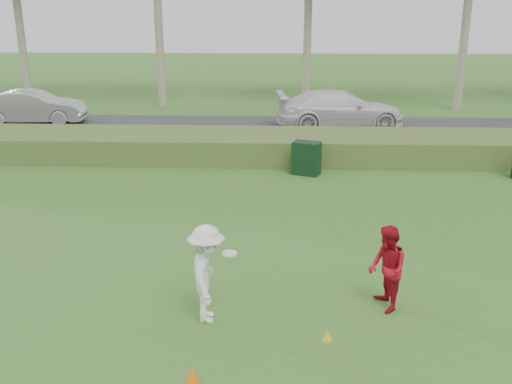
{
  "coord_description": "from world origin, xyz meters",
  "views": [
    {
      "loc": [
        0.52,
        -8.37,
        5.37
      ],
      "look_at": [
        0.0,
        4.0,
        1.3
      ],
      "focal_mm": 40.0,
      "sensor_mm": 36.0,
      "label": 1
    }
  ],
  "objects_px": {
    "cone_orange": "(192,374)",
    "car_right": "(340,109)",
    "player_red": "(387,269)",
    "cone_yellow": "(327,335)",
    "player_white": "(207,274)",
    "car_mid": "(33,107)",
    "utility_cabinet": "(306,158)"
  },
  "relations": [
    {
      "from": "cone_orange",
      "to": "car_right",
      "type": "bearing_deg",
      "value": 77.93
    },
    {
      "from": "player_red",
      "to": "cone_yellow",
      "type": "distance_m",
      "value": 1.74
    },
    {
      "from": "player_white",
      "to": "car_mid",
      "type": "relative_size",
      "value": 0.37
    },
    {
      "from": "player_red",
      "to": "utility_cabinet",
      "type": "bearing_deg",
      "value": 176.34
    },
    {
      "from": "cone_yellow",
      "to": "car_mid",
      "type": "xyz_separation_m",
      "value": [
        -12.39,
        17.62,
        0.75
      ]
    },
    {
      "from": "player_red",
      "to": "cone_orange",
      "type": "relative_size",
      "value": 6.88
    },
    {
      "from": "cone_yellow",
      "to": "car_right",
      "type": "bearing_deg",
      "value": 83.88
    },
    {
      "from": "player_white",
      "to": "cone_yellow",
      "type": "relative_size",
      "value": 9.2
    },
    {
      "from": "player_white",
      "to": "car_mid",
      "type": "distance_m",
      "value": 19.89
    },
    {
      "from": "car_mid",
      "to": "cone_yellow",
      "type": "bearing_deg",
      "value": -151.12
    },
    {
      "from": "cone_orange",
      "to": "car_right",
      "type": "xyz_separation_m",
      "value": [
        3.96,
        18.53,
        0.77
      ]
    },
    {
      "from": "cone_yellow",
      "to": "player_white",
      "type": "bearing_deg",
      "value": 163.88
    },
    {
      "from": "player_red",
      "to": "utility_cabinet",
      "type": "relative_size",
      "value": 1.47
    },
    {
      "from": "player_white",
      "to": "utility_cabinet",
      "type": "bearing_deg",
      "value": -17.4
    },
    {
      "from": "player_red",
      "to": "cone_orange",
      "type": "distance_m",
      "value": 4.03
    },
    {
      "from": "car_right",
      "to": "player_red",
      "type": "bearing_deg",
      "value": 170.06
    },
    {
      "from": "utility_cabinet",
      "to": "car_right",
      "type": "distance_m",
      "value": 7.65
    },
    {
      "from": "cone_yellow",
      "to": "car_right",
      "type": "distance_m",
      "value": 17.46
    },
    {
      "from": "cone_yellow",
      "to": "car_mid",
      "type": "height_order",
      "value": "car_mid"
    },
    {
      "from": "player_white",
      "to": "cone_orange",
      "type": "bearing_deg",
      "value": 175.0
    },
    {
      "from": "car_mid",
      "to": "car_right",
      "type": "relative_size",
      "value": 0.83
    },
    {
      "from": "car_mid",
      "to": "car_right",
      "type": "bearing_deg",
      "value": -97.35
    },
    {
      "from": "utility_cabinet",
      "to": "player_red",
      "type": "bearing_deg",
      "value": -62.71
    },
    {
      "from": "utility_cabinet",
      "to": "car_right",
      "type": "relative_size",
      "value": 0.19
    },
    {
      "from": "car_mid",
      "to": "car_right",
      "type": "distance_m",
      "value": 14.25
    },
    {
      "from": "player_red",
      "to": "car_mid",
      "type": "bearing_deg",
      "value": -151.39
    },
    {
      "from": "cone_yellow",
      "to": "car_right",
      "type": "relative_size",
      "value": 0.03
    },
    {
      "from": "car_mid",
      "to": "cone_orange",
      "type": "bearing_deg",
      "value": -157.57
    },
    {
      "from": "player_white",
      "to": "car_mid",
      "type": "bearing_deg",
      "value": 26.71
    },
    {
      "from": "car_mid",
      "to": "car_right",
      "type": "xyz_separation_m",
      "value": [
        14.25,
        -0.28,
        0.05
      ]
    },
    {
      "from": "player_white",
      "to": "cone_yellow",
      "type": "height_order",
      "value": "player_white"
    },
    {
      "from": "player_white",
      "to": "utility_cabinet",
      "type": "height_order",
      "value": "player_white"
    }
  ]
}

